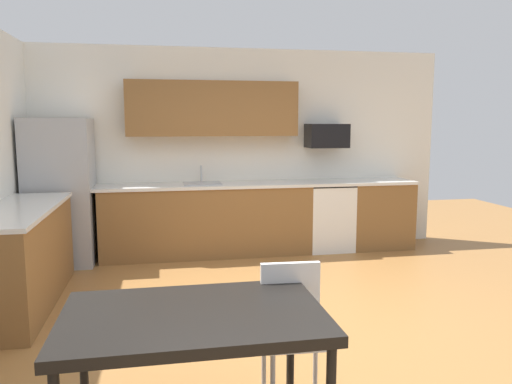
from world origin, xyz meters
The scene contains 15 objects.
ground_plane centered at (0.00, 0.00, 0.00)m, with size 12.00×12.00×0.00m, color #9E6B38.
wall_back centered at (0.00, 2.65, 1.35)m, with size 5.80×0.10×2.70m, color white.
cabinet_run_back centered at (-0.40, 2.30, 0.45)m, with size 2.69×0.60×0.90m, color brown.
cabinet_run_back_right centered at (1.97, 2.30, 0.45)m, with size 0.86×0.60×0.90m, color brown.
cabinet_run_left centered at (-2.30, 0.80, 0.45)m, with size 0.60×2.00×0.90m, color brown.
countertop_back centered at (0.00, 2.30, 0.92)m, with size 4.80×0.64×0.04m, color silver.
countertop_left centered at (-2.30, 0.80, 0.92)m, with size 0.64×2.00×0.04m, color silver.
upper_cabinets_back centered at (-0.30, 2.43, 1.90)m, with size 2.20×0.34×0.70m, color brown.
refrigerator centered at (-2.18, 2.22, 0.89)m, with size 0.76×0.70×1.77m, color #9EA0A5.
oven_range centered at (1.24, 2.30, 0.46)m, with size 0.60×0.60×0.91m.
microwave centered at (1.24, 2.40, 1.54)m, with size 0.54×0.36×0.32m, color black.
sink_basin centered at (-0.46, 2.30, 0.88)m, with size 0.48×0.40×0.14m, color #A5A8AD.
sink_faucet centered at (-0.46, 2.48, 1.04)m, with size 0.02×0.02×0.24m, color #B2B5BA.
dining_table centered at (-0.82, -1.54, 0.66)m, with size 1.40×0.90×0.72m.
chair_near_table centered at (-0.19, -1.26, 0.50)m, with size 0.42×0.42×0.85m.
Camera 1 is at (-0.97, -4.11, 1.73)m, focal length 35.10 mm.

